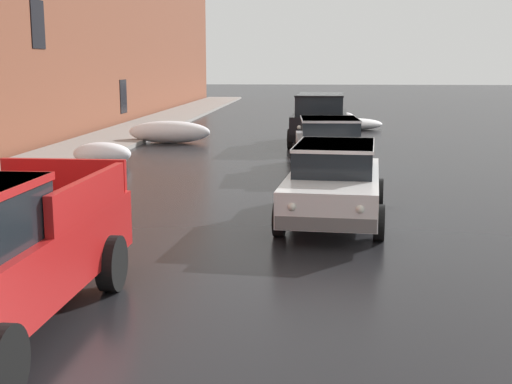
# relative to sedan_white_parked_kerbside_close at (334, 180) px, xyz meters

# --- Properties ---
(left_sidewalk_slab) EXTENTS (2.77, 80.00, 0.14)m
(left_sidewalk_slab) POSITION_rel_sedan_white_parked_kerbside_close_xyz_m (-8.02, 6.03, -0.68)
(left_sidewalk_slab) COLOR gray
(left_sidewalk_slab) RESTS_ON ground
(snow_bank_near_corner_left) EXTENTS (3.02, 1.03, 0.81)m
(snow_bank_near_corner_left) POSITION_rel_sedan_white_parked_kerbside_close_xyz_m (-5.69, 12.41, -0.36)
(snow_bank_near_corner_left) COLOR white
(snow_bank_near_corner_left) RESTS_ON ground
(snow_bank_along_left_kerb) EXTENTS (2.33, 1.41, 0.76)m
(snow_bank_along_left_kerb) POSITION_rel_sedan_white_parked_kerbside_close_xyz_m (1.33, 18.38, -0.47)
(snow_bank_along_left_kerb) COLOR white
(snow_bank_along_left_kerb) RESTS_ON ground
(snow_bank_mid_block_left) EXTENTS (2.59, 0.99, 0.66)m
(snow_bank_mid_block_left) POSITION_rel_sedan_white_parked_kerbside_close_xyz_m (-5.86, 1.47, -0.43)
(snow_bank_mid_block_left) COLOR white
(snow_bank_mid_block_left) RESTS_ON ground
(snow_bank_along_right_kerb) EXTENTS (1.68, 0.96, 0.66)m
(snow_bank_along_right_kerb) POSITION_rel_sedan_white_parked_kerbside_close_xyz_m (-6.43, 6.60, -0.44)
(snow_bank_along_right_kerb) COLOR white
(snow_bank_along_right_kerb) RESTS_ON ground
(sedan_white_parked_kerbside_close) EXTENTS (2.10, 4.46, 1.42)m
(sedan_white_parked_kerbside_close) POSITION_rel_sedan_white_parked_kerbside_close_xyz_m (0.00, 0.00, 0.00)
(sedan_white_parked_kerbside_close) COLOR silver
(sedan_white_parked_kerbside_close) RESTS_ON ground
(sedan_silver_parked_kerbside_mid) EXTENTS (2.12, 4.09, 1.42)m
(sedan_silver_parked_kerbside_mid) POSITION_rel_sedan_white_parked_kerbside_close_xyz_m (0.02, 6.20, -0.00)
(sedan_silver_parked_kerbside_mid) COLOR #B7B7BC
(sedan_silver_parked_kerbside_mid) RESTS_ON ground
(suv_black_parked_far_down_block) EXTENTS (2.25, 4.73, 1.82)m
(suv_black_parked_far_down_block) POSITION_rel_sedan_white_parked_kerbside_close_xyz_m (-0.19, 12.43, 0.24)
(suv_black_parked_far_down_block) COLOR black
(suv_black_parked_far_down_block) RESTS_ON ground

